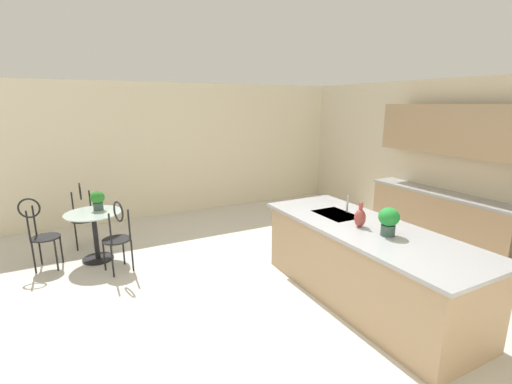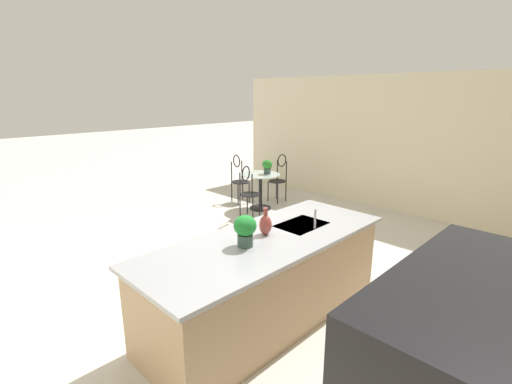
% 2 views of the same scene
% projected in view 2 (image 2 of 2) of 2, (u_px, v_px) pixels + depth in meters
% --- Properties ---
extents(ground_plane, '(40.00, 40.00, 0.00)m').
position_uv_depth(ground_plane, '(235.00, 280.00, 4.69)').
color(ground_plane, beige).
extents(wall_left_window, '(0.12, 7.80, 2.70)m').
position_uv_depth(wall_left_window, '(393.00, 144.00, 7.25)').
color(wall_left_window, beige).
rests_on(wall_left_window, ground).
extents(kitchen_island, '(2.80, 1.06, 0.92)m').
position_uv_depth(kitchen_island, '(267.00, 279.00, 3.79)').
color(kitchen_island, tan).
rests_on(kitchen_island, ground).
extents(bistro_table, '(0.80, 0.80, 0.74)m').
position_uv_depth(bistro_table, '(260.00, 188.00, 7.49)').
color(bistro_table, black).
rests_on(bistro_table, ground).
extents(chair_near_window, '(0.48, 0.38, 1.04)m').
position_uv_depth(chair_near_window, '(279.00, 176.00, 8.03)').
color(chair_near_window, black).
rests_on(chair_near_window, ground).
extents(chair_by_island, '(0.52, 0.47, 1.04)m').
position_uv_depth(chair_by_island, '(248.00, 189.00, 6.88)').
color(chair_by_island, black).
rests_on(chair_by_island, ground).
extents(chair_toward_desk, '(0.45, 0.51, 1.04)m').
position_uv_depth(chair_toward_desk, '(239.00, 176.00, 7.95)').
color(chair_toward_desk, black).
rests_on(chair_toward_desk, ground).
extents(sink_faucet, '(0.02, 0.02, 0.22)m').
position_uv_depth(sink_faucet, '(315.00, 219.00, 3.89)').
color(sink_faucet, '#B2B5BA').
rests_on(sink_faucet, kitchen_island).
extents(potted_plant_on_table, '(0.20, 0.20, 0.29)m').
position_uv_depth(potted_plant_on_table, '(267.00, 166.00, 7.39)').
color(potted_plant_on_table, '#385147').
rests_on(potted_plant_on_table, bistro_table).
extents(potted_plant_counter_near, '(0.22, 0.22, 0.31)m').
position_uv_depth(potted_plant_counter_near, '(245.00, 229.00, 3.42)').
color(potted_plant_counter_near, '#385147').
rests_on(potted_plant_counter_near, kitchen_island).
extents(vase_on_counter, '(0.13, 0.13, 0.29)m').
position_uv_depth(vase_on_counter, '(265.00, 224.00, 3.72)').
color(vase_on_counter, '#993D38').
rests_on(vase_on_counter, kitchen_island).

